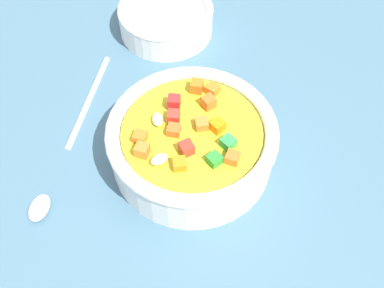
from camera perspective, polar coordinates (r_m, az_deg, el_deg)
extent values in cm
cube|color=#42667A|center=(51.72, 0.00, -2.40)|extent=(140.00, 140.00, 2.00)
cylinder|color=white|center=(49.03, 0.00, -0.31)|extent=(17.19, 17.19, 4.52)
torus|color=white|center=(46.84, 0.00, 1.61)|extent=(17.66, 17.66, 1.49)
cylinder|color=gold|center=(47.04, 0.00, 1.43)|extent=(14.47, 14.47, 0.40)
cube|color=orange|center=(44.57, 5.00, -1.69)|extent=(1.78, 1.78, 1.00)
ellipsoid|color=beige|center=(47.44, -4.25, 3.03)|extent=(2.08, 1.74, 0.81)
cube|color=orange|center=(46.68, 3.15, 2.25)|extent=(1.51, 1.51, 1.11)
cube|color=#E25C24|center=(46.43, -2.24, 1.74)|extent=(1.79, 1.79, 0.94)
cube|color=green|center=(45.55, 4.45, 0.19)|extent=(1.53, 1.53, 1.04)
cube|color=orange|center=(49.94, 2.57, 6.72)|extent=(1.67, 1.67, 0.95)
cube|color=red|center=(47.38, -2.25, 3.39)|extent=(1.76, 1.76, 1.13)
cube|color=orange|center=(46.92, 1.12, 2.57)|extent=(1.63, 1.63, 0.96)
cube|color=red|center=(44.87, -0.69, -0.52)|extent=(1.32, 1.32, 1.28)
cube|color=red|center=(48.43, -2.18, 5.16)|extent=(1.77, 1.77, 1.40)
cube|color=orange|center=(46.14, -6.38, 0.87)|extent=(1.79, 1.79, 0.97)
cube|color=orange|center=(49.96, 0.59, 7.10)|extent=(1.79, 1.79, 1.30)
ellipsoid|color=beige|center=(44.43, -4.05, -1.90)|extent=(1.15, 1.78, 0.97)
cube|color=orange|center=(44.93, -6.07, -0.86)|extent=(1.79, 1.79, 1.28)
cube|color=#2A8D2E|center=(44.36, 2.68, -1.94)|extent=(1.43, 1.43, 0.95)
cube|color=orange|center=(44.04, -1.56, -2.45)|extent=(1.64, 1.64, 0.99)
cube|color=orange|center=(48.52, 2.05, 5.17)|extent=(1.34, 1.34, 1.29)
cylinder|color=silver|center=(57.06, -12.64, 5.41)|extent=(11.46, 10.21, 0.70)
ellipsoid|color=silver|center=(49.61, -18.24, -7.45)|extent=(3.68, 3.58, 1.07)
cylinder|color=white|center=(64.00, -3.21, 14.88)|extent=(12.39, 12.39, 3.30)
torus|color=white|center=(62.82, -3.30, 16.22)|extent=(12.51, 12.51, 0.99)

